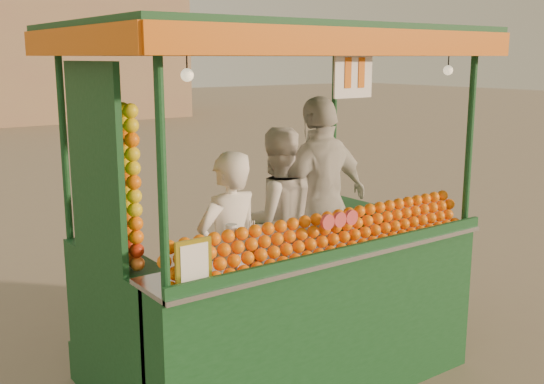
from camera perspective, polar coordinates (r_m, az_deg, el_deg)
ground at (r=5.56m, az=-4.56°, el=-15.91°), size 90.00×90.00×0.00m
building_right at (r=29.78m, az=-17.79°, el=11.11°), size 9.00×6.00×5.00m
juice_cart at (r=5.12m, az=0.31°, el=-7.17°), size 3.09×2.00×2.81m
vendor_left at (r=4.93m, az=-3.81°, el=-5.50°), size 0.62×0.45×1.58m
vendor_middle at (r=5.74m, az=0.40°, el=-2.54°), size 0.94×0.82×1.66m
vendor_right at (r=5.92m, az=4.33°, el=-0.85°), size 1.17×0.57×1.92m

